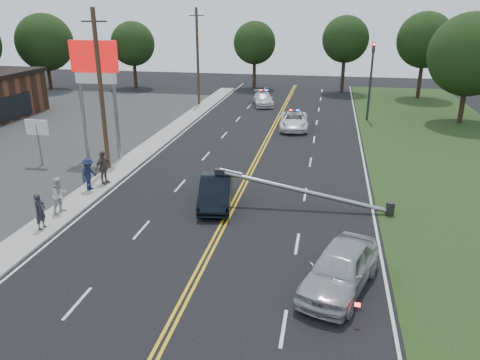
% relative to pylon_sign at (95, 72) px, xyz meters
% --- Properties ---
extents(ground, '(120.00, 120.00, 0.00)m').
position_rel_pylon_sign_xyz_m(ground, '(10.50, -14.00, -6.00)').
color(ground, black).
rests_on(ground, ground).
extents(sidewalk, '(1.80, 70.00, 0.12)m').
position_rel_pylon_sign_xyz_m(sidewalk, '(2.10, -4.00, -5.94)').
color(sidewalk, '#A39E93').
rests_on(sidewalk, ground).
extents(centerline_yellow, '(0.36, 80.00, 0.00)m').
position_rel_pylon_sign_xyz_m(centerline_yellow, '(10.50, -4.00, -5.99)').
color(centerline_yellow, gold).
rests_on(centerline_yellow, ground).
extents(pylon_sign, '(3.20, 0.35, 8.00)m').
position_rel_pylon_sign_xyz_m(pylon_sign, '(0.00, 0.00, 0.00)').
color(pylon_sign, gray).
rests_on(pylon_sign, ground).
extents(small_sign, '(1.60, 0.14, 3.10)m').
position_rel_pylon_sign_xyz_m(small_sign, '(-3.50, -2.00, -3.66)').
color(small_sign, gray).
rests_on(small_sign, ground).
extents(traffic_signal, '(0.28, 0.41, 7.05)m').
position_rel_pylon_sign_xyz_m(traffic_signal, '(18.80, 16.00, -1.79)').
color(traffic_signal, '#2D2D30').
rests_on(traffic_signal, ground).
extents(fallen_streetlight, '(9.36, 0.44, 1.91)m').
position_rel_pylon_sign_xyz_m(fallen_streetlight, '(14.69, -6.00, -5.08)').
color(fallen_streetlight, '#2D2D30').
rests_on(fallen_streetlight, ground).
extents(utility_pole_mid, '(1.60, 0.28, 10.00)m').
position_rel_pylon_sign_xyz_m(utility_pole_mid, '(1.30, -2.00, -0.91)').
color(utility_pole_mid, '#382619').
rests_on(utility_pole_mid, ground).
extents(utility_pole_far, '(1.60, 0.28, 10.00)m').
position_rel_pylon_sign_xyz_m(utility_pole_far, '(1.30, 20.00, -0.91)').
color(utility_pole_far, '#382619').
rests_on(utility_pole_far, ground).
extents(tree_4, '(6.99, 6.99, 9.40)m').
position_rel_pylon_sign_xyz_m(tree_4, '(-20.16, 26.09, -0.10)').
color(tree_4, black).
rests_on(tree_4, ground).
extents(tree_5, '(5.57, 5.57, 8.40)m').
position_rel_pylon_sign_xyz_m(tree_5, '(-10.00, 29.63, -0.39)').
color(tree_5, black).
rests_on(tree_5, ground).
extents(tree_6, '(5.37, 5.37, 8.43)m').
position_rel_pylon_sign_xyz_m(tree_6, '(5.37, 32.33, -0.27)').
color(tree_6, black).
rests_on(tree_6, ground).
extents(tree_7, '(5.58, 5.58, 9.17)m').
position_rel_pylon_sign_xyz_m(tree_7, '(16.64, 31.17, 0.37)').
color(tree_7, black).
rests_on(tree_7, ground).
extents(tree_8, '(6.23, 6.23, 9.65)m').
position_rel_pylon_sign_xyz_m(tree_8, '(25.34, 28.84, 0.52)').
color(tree_8, black).
rests_on(tree_8, ground).
extents(tree_9, '(7.22, 7.22, 9.71)m').
position_rel_pylon_sign_xyz_m(tree_9, '(27.08, 16.34, 0.09)').
color(tree_9, black).
rests_on(tree_9, ground).
extents(crashed_sedan, '(2.40, 4.88, 1.54)m').
position_rel_pylon_sign_xyz_m(crashed_sedan, '(9.56, -6.33, -5.23)').
color(crashed_sedan, black).
rests_on(crashed_sedan, ground).
extents(waiting_sedan, '(3.49, 5.34, 1.69)m').
position_rel_pylon_sign_xyz_m(waiting_sedan, '(16.00, -13.25, -5.15)').
color(waiting_sedan, '#A7A9AF').
rests_on(waiting_sedan, ground).
extents(emergency_a, '(2.75, 5.29, 1.42)m').
position_rel_pylon_sign_xyz_m(emergency_a, '(12.28, 11.25, -5.28)').
color(emergency_a, white).
rests_on(emergency_a, ground).
extents(emergency_b, '(3.00, 5.10, 1.39)m').
position_rel_pylon_sign_xyz_m(emergency_b, '(8.19, 21.05, -5.30)').
color(emergency_b, silver).
rests_on(emergency_b, ground).
extents(bystander_a, '(0.47, 0.67, 1.74)m').
position_rel_pylon_sign_xyz_m(bystander_a, '(2.23, -10.94, -5.01)').
color(bystander_a, '#25252C').
rests_on(bystander_a, sidewalk).
extents(bystander_b, '(0.95, 1.08, 1.88)m').
position_rel_pylon_sign_xyz_m(bystander_b, '(2.12, -9.04, -4.94)').
color(bystander_b, silver).
rests_on(bystander_b, sidewalk).
extents(bystander_c, '(0.83, 1.28, 1.88)m').
position_rel_pylon_sign_xyz_m(bystander_c, '(2.02, -5.85, -4.94)').
color(bystander_c, '#191E40').
rests_on(bystander_c, sidewalk).
extents(bystander_d, '(0.83, 1.27, 2.01)m').
position_rel_pylon_sign_xyz_m(bystander_d, '(2.37, -4.74, -4.87)').
color(bystander_d, '#5E4E4B').
rests_on(bystander_d, sidewalk).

